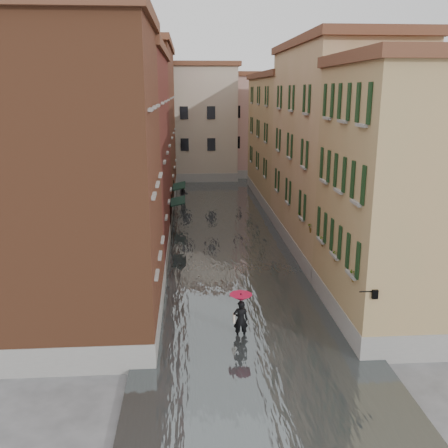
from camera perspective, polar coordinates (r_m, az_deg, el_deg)
name	(u,v)px	position (r m, az deg, el deg)	size (l,w,h in m)	color
ground	(243,304)	(25.49, 2.15, -9.18)	(120.00, 120.00, 0.00)	#4F4F52
floodwater	(224,232)	(37.65, 0.03, -0.90)	(10.00, 60.00, 0.20)	#495051
building_left_near	(85,187)	(21.91, -15.64, 4.08)	(6.00, 8.00, 13.00)	brown
building_left_mid	(119,158)	(32.67, -11.89, 7.35)	(6.00, 14.00, 12.50)	maroon
building_left_far	(140,129)	(47.43, -9.56, 10.70)	(6.00, 16.00, 14.00)	brown
building_right_near	(405,199)	(23.65, 19.97, 2.65)	(6.00, 8.00, 11.50)	tan
building_right_mid	(335,153)	(33.73, 12.60, 7.97)	(6.00, 14.00, 13.00)	tan
building_right_far	(290,141)	(48.29, 7.50, 9.36)	(6.00, 16.00, 11.50)	tan
building_end_cream	(185,124)	(61.22, -4.54, 11.34)	(12.00, 9.00, 13.00)	#B7AB91
building_end_pink	(257,127)	(63.83, 3.74, 11.05)	(10.00, 9.00, 12.00)	#A77B75
awning_near	(177,202)	(36.89, -5.37, 2.49)	(1.09, 2.76, 2.80)	black
awning_far	(179,187)	(42.76, -5.21, 4.25)	(1.09, 3.11, 2.80)	black
wall_lantern	(374,294)	(19.90, 16.77, -7.63)	(0.71, 0.22, 0.35)	black
window_planters	(325,234)	(25.37, 11.44, -1.15)	(0.59, 10.68, 0.84)	brown
pedestrian_main	(241,312)	(21.75, 1.91, -9.99)	(1.00, 1.00, 2.06)	black
pedestrian_far	(183,195)	(47.28, -4.68, 3.37)	(0.87, 0.68, 1.80)	black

